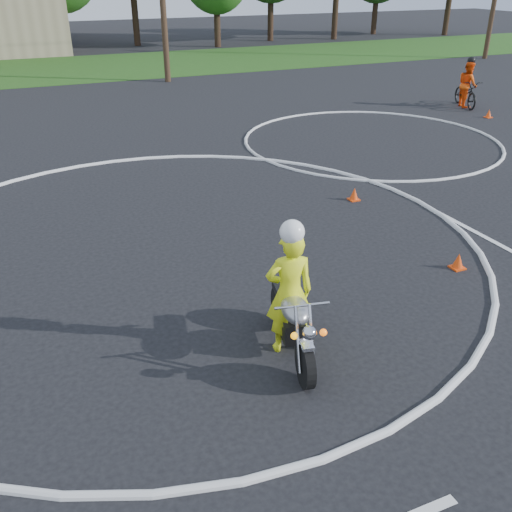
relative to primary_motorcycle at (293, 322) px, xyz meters
name	(u,v)px	position (x,y,z in m)	size (l,w,h in m)	color
ground	(226,324)	(-0.59, 1.08, -0.53)	(120.00, 120.00, 0.00)	black
grass_strip	(48,70)	(-0.59, 28.08, -0.52)	(120.00, 10.00, 0.02)	#1E4714
course_markings	(247,207)	(1.58, 5.44, -0.52)	(19.05, 19.05, 0.12)	silver
primary_motorcycle	(293,322)	(0.00, 0.00, 0.00)	(0.85, 2.06, 1.10)	black
rider_primary_grp	(289,290)	(0.00, 0.14, 0.45)	(0.75, 0.57, 2.03)	#F0FF1A
rider_second_grp	(467,89)	(13.68, 11.84, 0.14)	(1.31, 2.10, 1.91)	black
traffic_cones	(450,219)	(5.18, 2.75, -0.40)	(15.35, 12.94, 0.30)	#F3430C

